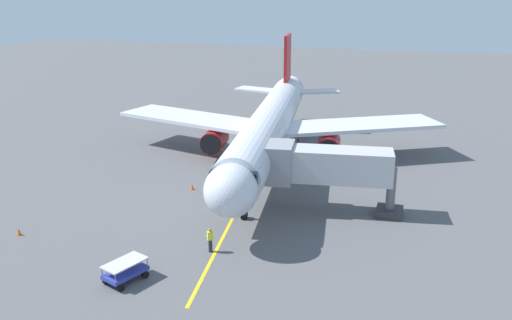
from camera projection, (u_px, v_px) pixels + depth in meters
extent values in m
plane|color=#565659|center=(259.00, 166.00, 53.52)|extent=(220.00, 220.00, 0.00)
cube|color=yellow|center=(250.00, 184.00, 48.56)|extent=(6.22, 39.59, 0.01)
cylinder|color=silver|center=(269.00, 125.00, 52.74)|extent=(8.85, 34.19, 3.80)
ellipsoid|color=silver|center=(231.00, 191.00, 35.65)|extent=(4.17, 4.50, 3.61)
cone|color=silver|center=(289.00, 91.00, 70.12)|extent=(3.83, 3.48, 3.42)
cube|color=black|center=(235.00, 176.00, 36.79)|extent=(3.43, 2.07, 0.90)
cube|color=silver|center=(357.00, 125.00, 55.09)|extent=(17.32, 13.16, 0.36)
cylinder|color=red|center=(329.00, 145.00, 53.42)|extent=(2.78, 3.71, 2.30)
cylinder|color=black|center=(328.00, 150.00, 51.77)|extent=(2.11, 0.51, 2.10)
cube|color=silver|center=(196.00, 119.00, 57.75)|extent=(17.79, 9.01, 0.36)
cylinder|color=red|center=(215.00, 140.00, 55.23)|extent=(2.78, 3.71, 2.30)
cylinder|color=black|center=(210.00, 145.00, 53.59)|extent=(2.11, 0.51, 2.10)
cube|color=red|center=(287.00, 64.00, 66.14)|extent=(1.07, 4.80, 7.20)
cube|color=silver|center=(313.00, 91.00, 66.34)|extent=(6.80, 5.01, 0.24)
cube|color=silver|center=(261.00, 90.00, 67.34)|extent=(6.71, 3.41, 0.24)
cylinder|color=slate|center=(244.00, 198.00, 40.78)|extent=(0.24, 0.24, 2.77)
cylinder|color=black|center=(244.00, 215.00, 41.21)|extent=(0.55, 0.76, 0.70)
cylinder|color=slate|center=(298.00, 139.00, 55.82)|extent=(0.24, 0.24, 2.77)
cylinder|color=black|center=(298.00, 152.00, 56.24)|extent=(0.61, 1.15, 1.10)
cylinder|color=slate|center=(249.00, 137.00, 56.63)|extent=(0.24, 0.24, 2.77)
cylinder|color=black|center=(249.00, 150.00, 57.05)|extent=(0.61, 1.15, 1.10)
cube|color=#B7B7BC|center=(333.00, 165.00, 41.45)|extent=(9.29, 3.92, 2.50)
cube|color=gray|center=(275.00, 162.00, 42.16)|extent=(3.25, 3.58, 3.00)
cylinder|color=slate|center=(391.00, 192.00, 41.35)|extent=(0.70, 0.70, 3.90)
cube|color=#333338|center=(389.00, 212.00, 41.85)|extent=(2.00, 2.00, 0.60)
cylinder|color=#23232D|center=(210.00, 246.00, 36.04)|extent=(0.26, 0.26, 0.88)
cube|color=#D8EA19|center=(210.00, 236.00, 35.81)|extent=(0.45, 0.43, 0.60)
cube|color=silver|center=(210.00, 236.00, 35.81)|extent=(0.47, 0.45, 0.10)
sphere|color=#9E7051|center=(210.00, 230.00, 35.68)|extent=(0.22, 0.22, 0.22)
cube|color=#2D3899|center=(125.00, 273.00, 32.42)|extent=(2.19, 2.92, 0.24)
cube|color=silver|center=(125.00, 263.00, 32.21)|extent=(2.19, 2.92, 0.08)
cylinder|color=slate|center=(115.00, 278.00, 31.03)|extent=(0.06, 0.06, 0.55)
cylinder|color=slate|center=(102.00, 271.00, 31.75)|extent=(0.06, 0.06, 0.55)
cylinder|color=slate|center=(147.00, 262.00, 32.84)|extent=(0.06, 0.06, 0.55)
cylinder|color=slate|center=(134.00, 256.00, 33.56)|extent=(0.06, 0.06, 0.55)
cylinder|color=black|center=(120.00, 288.00, 31.43)|extent=(0.38, 0.50, 0.44)
cylinder|color=black|center=(106.00, 281.00, 32.18)|extent=(0.38, 0.50, 0.44)
cylinder|color=black|center=(145.00, 275.00, 32.86)|extent=(0.38, 0.50, 0.44)
cylinder|color=black|center=(131.00, 268.00, 33.62)|extent=(0.38, 0.50, 0.44)
cube|color=#2D3899|center=(298.00, 128.00, 65.63)|extent=(2.37, 2.65, 0.60)
cube|color=black|center=(301.00, 124.00, 63.86)|extent=(2.58, 3.73, 1.61)
cylinder|color=black|center=(305.00, 132.00, 64.76)|extent=(0.52, 0.68, 0.64)
cylinder|color=black|center=(295.00, 133.00, 64.53)|extent=(0.52, 0.68, 0.64)
cylinder|color=black|center=(302.00, 129.00, 66.16)|extent=(0.52, 0.68, 0.64)
cylinder|color=black|center=(292.00, 130.00, 65.94)|extent=(0.52, 0.68, 0.64)
cone|color=#F2590F|center=(192.00, 187.00, 47.21)|extent=(0.32, 0.32, 0.55)
cone|color=#F2590F|center=(19.00, 232.00, 38.50)|extent=(0.32, 0.32, 0.55)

